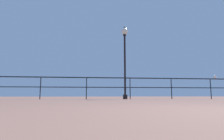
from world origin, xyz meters
TOP-DOWN VIEW (x-y plane):
  - pier_railing at (-0.00, 7.30)m, footprint 25.77×0.05m
  - lamppost_center at (-0.22, 7.47)m, footprint 0.36×0.36m
  - seagull_on_rail at (4.57, 7.29)m, footprint 0.28×0.30m

SIDE VIEW (x-z plane):
  - pier_railing at x=0.00m, z-range 0.26..1.32m
  - seagull_on_rail at x=4.57m, z-range 1.06..1.22m
  - lamppost_center at x=-0.22m, z-range 0.62..4.42m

